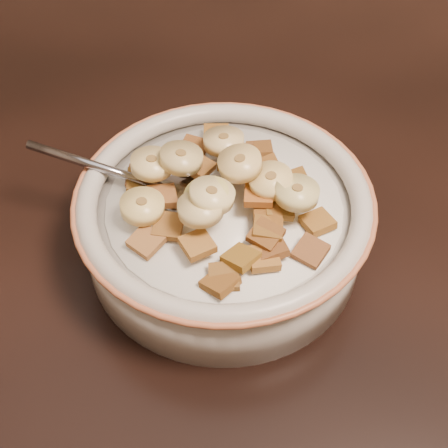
{
  "coord_description": "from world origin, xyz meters",
  "views": [
    {
      "loc": [
        -0.1,
        -0.32,
        1.14
      ],
      "look_at": [
        -0.12,
        -0.01,
        0.78
      ],
      "focal_mm": 50.0,
      "sensor_mm": 36.0,
      "label": 1
    }
  ],
  "objects_px": {
    "chair": "(213,27)",
    "cereal_bowl": "(224,228)",
    "table": "(365,259)",
    "spoon": "(180,193)"
  },
  "relations": [
    {
      "from": "chair",
      "to": "cereal_bowl",
      "type": "relative_size",
      "value": 4.24
    },
    {
      "from": "chair",
      "to": "cereal_bowl",
      "type": "xyz_separation_m",
      "value": [
        0.07,
        -0.83,
        0.33
      ]
    },
    {
      "from": "table",
      "to": "cereal_bowl",
      "type": "distance_m",
      "value": 0.12
    },
    {
      "from": "cereal_bowl",
      "to": "spoon",
      "type": "distance_m",
      "value": 0.04
    },
    {
      "from": "table",
      "to": "spoon",
      "type": "xyz_separation_m",
      "value": [
        -0.15,
        -0.0,
        0.07
      ]
    },
    {
      "from": "table",
      "to": "chair",
      "type": "bearing_deg",
      "value": 104.45
    },
    {
      "from": "table",
      "to": "spoon",
      "type": "distance_m",
      "value": 0.17
    },
    {
      "from": "spoon",
      "to": "chair",
      "type": "bearing_deg",
      "value": -165.31
    },
    {
      "from": "spoon",
      "to": "cereal_bowl",
      "type": "bearing_deg",
      "value": 90.0
    },
    {
      "from": "chair",
      "to": "spoon",
      "type": "height_order",
      "value": "chair"
    }
  ]
}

